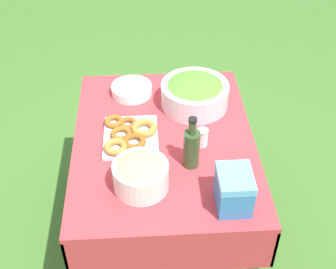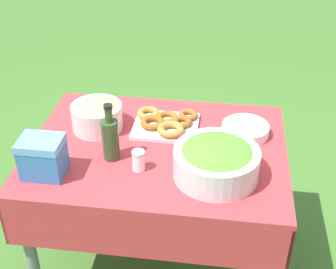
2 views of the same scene
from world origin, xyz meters
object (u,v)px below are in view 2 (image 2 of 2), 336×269
at_px(salad_bowl, 216,160).
at_px(olive_oil_bottle, 110,138).
at_px(plate_stack, 245,130).
at_px(pasta_bowl, 97,114).
at_px(cooler_box, 43,157).
at_px(donut_platter, 166,123).

height_order(salad_bowl, olive_oil_bottle, olive_oil_bottle).
xyz_separation_m(plate_stack, olive_oil_bottle, (0.55, 0.26, 0.08)).
distance_m(pasta_bowl, cooler_box, 0.38).
bearing_deg(pasta_bowl, salad_bowl, 153.30).
bearing_deg(salad_bowl, donut_platter, -53.18).
xyz_separation_m(pasta_bowl, olive_oil_bottle, (-0.12, 0.22, 0.03)).
height_order(donut_platter, plate_stack, donut_platter).
xyz_separation_m(pasta_bowl, donut_platter, (-0.31, -0.05, -0.05)).
bearing_deg(pasta_bowl, olive_oil_bottle, 118.47).
distance_m(salad_bowl, plate_stack, 0.34).
bearing_deg(cooler_box, salad_bowl, -173.07).
relative_size(salad_bowl, cooler_box, 2.03).
bearing_deg(plate_stack, pasta_bowl, 3.18).
height_order(salad_bowl, plate_stack, salad_bowl).
bearing_deg(plate_stack, donut_platter, -1.83).
xyz_separation_m(olive_oil_bottle, cooler_box, (0.24, 0.14, -0.02)).
distance_m(salad_bowl, pasta_bowl, 0.62).
bearing_deg(donut_platter, pasta_bowl, 8.99).
distance_m(pasta_bowl, plate_stack, 0.67).
distance_m(pasta_bowl, donut_platter, 0.32).
xyz_separation_m(donut_platter, plate_stack, (-0.36, 0.01, 0.00)).
distance_m(plate_stack, cooler_box, 0.89).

